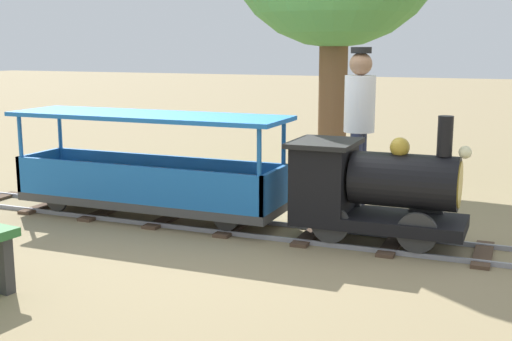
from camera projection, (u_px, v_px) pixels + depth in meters
ground_plane at (246, 230)px, 5.97m from camera, size 60.00×60.00×0.00m
track at (236, 227)px, 6.00m from camera, size 0.69×6.40×0.04m
locomotive at (370, 187)px, 5.46m from camera, size 0.65×1.45×1.06m
passenger_car at (149, 176)px, 6.27m from camera, size 0.75×2.70×0.97m
conductor_person at (359, 116)px, 6.46m from camera, size 0.30×0.30×1.62m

